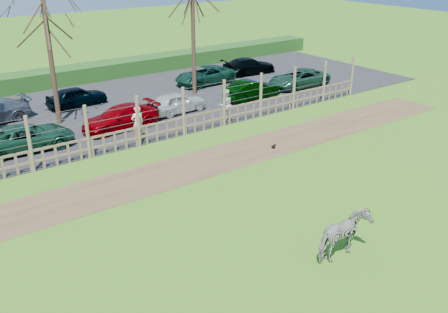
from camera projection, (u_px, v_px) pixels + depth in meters
ground at (242, 213)px, 17.97m from camera, size 120.00×120.00×0.00m
dirt_strip at (178, 171)px, 21.32m from camera, size 34.00×2.80×0.01m
asphalt at (88, 112)px, 28.76m from camera, size 44.00×13.00×0.04m
hedge at (48, 79)px, 33.77m from camera, size 46.00×2.00×1.10m
fence at (139, 130)px, 23.61m from camera, size 30.16×0.16×2.50m
tree_mid at (47, 32)px, 25.04m from camera, size 4.80×4.80×6.83m
tree_right at (193, 11)px, 30.13m from camera, size 4.80×4.80×7.35m
zebra at (344, 236)px, 15.13m from camera, size 1.86×0.94×1.53m
visitor_a at (138, 123)px, 24.27m from camera, size 0.64×0.42×1.72m
visitor_b at (226, 105)px, 27.00m from camera, size 0.88×0.71×1.72m
crow at (274, 146)px, 23.61m from camera, size 0.25×0.19×0.21m
car_2 at (27, 137)px, 23.21m from camera, size 4.38×2.12×1.20m
car_3 at (121, 118)px, 25.87m from camera, size 4.23×1.92×1.20m
car_4 at (177, 102)px, 28.37m from camera, size 3.64×1.73×1.20m
car_5 at (252, 90)px, 30.84m from camera, size 3.64×1.27×1.20m
car_6 at (299, 78)px, 33.43m from camera, size 4.42×2.23×1.20m
car_10 at (77, 96)px, 29.46m from camera, size 3.62×1.68×1.20m
car_12 at (205, 75)px, 34.23m from camera, size 4.40×2.18×1.20m
car_13 at (249, 66)px, 36.90m from camera, size 4.28×2.08×1.20m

